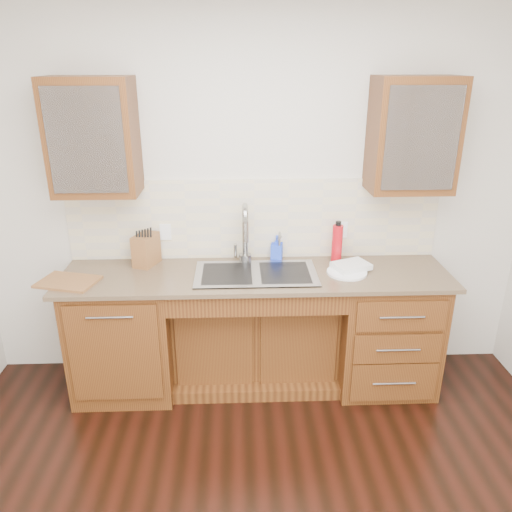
{
  "coord_description": "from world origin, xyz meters",
  "views": [
    {
      "loc": [
        -0.12,
        -1.75,
        2.3
      ],
      "look_at": [
        0.0,
        1.4,
        1.05
      ],
      "focal_mm": 35.0,
      "sensor_mm": 36.0,
      "label": 1
    }
  ],
  "objects_px": {
    "water_bottle": "(337,244)",
    "soap_bottle": "(277,248)",
    "plate": "(347,272)",
    "knife_block": "(146,250)",
    "cutting_board": "(68,282)"
  },
  "relations": [
    {
      "from": "soap_bottle",
      "to": "cutting_board",
      "type": "distance_m",
      "value": 1.47
    },
    {
      "from": "soap_bottle",
      "to": "cutting_board",
      "type": "xyz_separation_m",
      "value": [
        -1.42,
        -0.37,
        -0.08
      ]
    },
    {
      "from": "soap_bottle",
      "to": "knife_block",
      "type": "bearing_deg",
      "value": -163.9
    },
    {
      "from": "soap_bottle",
      "to": "plate",
      "type": "distance_m",
      "value": 0.55
    },
    {
      "from": "water_bottle",
      "to": "plate",
      "type": "distance_m",
      "value": 0.25
    },
    {
      "from": "water_bottle",
      "to": "cutting_board",
      "type": "bearing_deg",
      "value": -171.03
    },
    {
      "from": "soap_bottle",
      "to": "plate",
      "type": "bearing_deg",
      "value": -19.47
    },
    {
      "from": "water_bottle",
      "to": "cutting_board",
      "type": "relative_size",
      "value": 0.75
    },
    {
      "from": "plate",
      "to": "knife_block",
      "type": "height_order",
      "value": "knife_block"
    },
    {
      "from": "plate",
      "to": "cutting_board",
      "type": "height_order",
      "value": "cutting_board"
    },
    {
      "from": "water_bottle",
      "to": "soap_bottle",
      "type": "bearing_deg",
      "value": 169.89
    },
    {
      "from": "water_bottle",
      "to": "knife_block",
      "type": "xyz_separation_m",
      "value": [
        -1.38,
        0.01,
        -0.03
      ]
    },
    {
      "from": "water_bottle",
      "to": "cutting_board",
      "type": "xyz_separation_m",
      "value": [
        -1.85,
        -0.29,
        -0.13
      ]
    },
    {
      "from": "plate",
      "to": "knife_block",
      "type": "xyz_separation_m",
      "value": [
        -1.41,
        0.22,
        0.11
      ]
    },
    {
      "from": "water_bottle",
      "to": "plate",
      "type": "relative_size",
      "value": 1.01
    }
  ]
}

